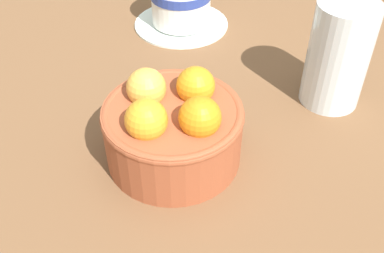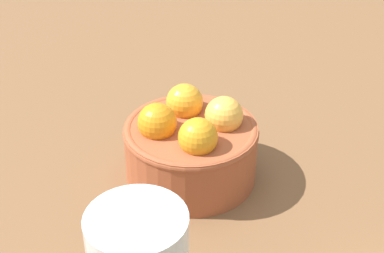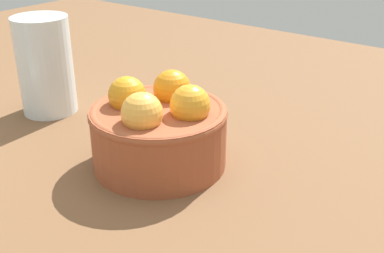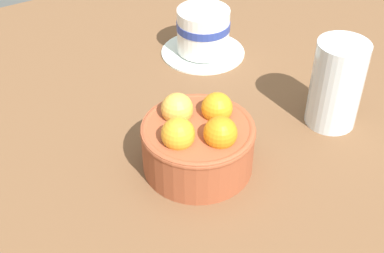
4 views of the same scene
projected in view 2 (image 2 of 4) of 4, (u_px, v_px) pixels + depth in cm
name	position (u px, v px, depth cm)	size (l,w,h in cm)	color
ground_plane	(191.00, 192.00, 57.50)	(155.18, 110.97, 4.39)	brown
terracotta_bowl	(191.00, 144.00, 54.22)	(13.36, 13.36, 8.80)	#9E4C2D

